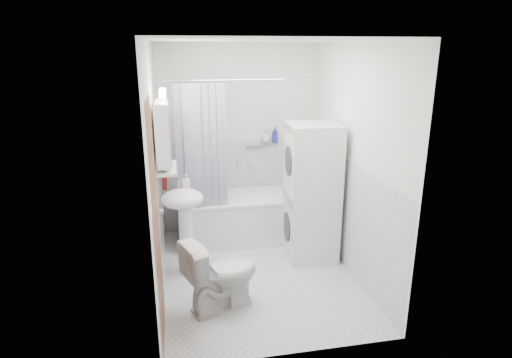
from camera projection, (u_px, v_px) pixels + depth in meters
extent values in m
plane|color=silver|center=(258.00, 273.00, 4.62)|extent=(2.60, 2.60, 0.00)
plane|color=white|center=(238.00, 140.00, 5.49)|extent=(2.00, 0.00, 2.00)
plane|color=white|center=(293.00, 213.00, 3.05)|extent=(2.00, 0.00, 2.00)
plane|color=white|center=(155.00, 172.00, 4.09)|extent=(0.00, 2.60, 2.60)
plane|color=white|center=(352.00, 161.00, 4.45)|extent=(0.00, 2.60, 2.60)
plane|color=white|center=(258.00, 40.00, 3.92)|extent=(2.60, 2.60, 0.00)
plane|color=white|center=(239.00, 185.00, 5.65)|extent=(1.98, 0.00, 1.98)
plane|color=white|center=(161.00, 229.00, 4.26)|extent=(0.00, 2.58, 2.58)
plane|color=white|center=(347.00, 215.00, 4.62)|extent=(0.00, 2.58, 2.58)
plane|color=brown|center=(156.00, 227.00, 3.32)|extent=(0.00, 2.00, 2.00)
cylinder|color=silver|center=(161.00, 211.00, 3.64)|extent=(0.04, 0.04, 0.04)
cube|color=white|center=(240.00, 218.00, 5.39)|extent=(1.49, 0.69, 0.55)
cube|color=white|center=(239.00, 197.00, 5.31)|extent=(1.51, 0.71, 0.03)
cube|color=silver|center=(239.00, 206.00, 5.34)|extent=(1.31, 0.51, 0.20)
cylinder|color=silver|center=(250.00, 163.00, 5.56)|extent=(0.04, 0.12, 0.04)
cylinder|color=silver|center=(242.00, 80.00, 4.61)|extent=(1.69, 0.02, 0.02)
cube|color=#151A4A|center=(181.00, 151.00, 4.70)|extent=(0.10, 0.02, 1.45)
cube|color=#151A4A|center=(189.00, 150.00, 4.72)|extent=(0.10, 0.02, 1.45)
cube|color=#151A4A|center=(197.00, 150.00, 4.74)|extent=(0.10, 0.02, 1.45)
cube|color=#151A4A|center=(205.00, 150.00, 4.75)|extent=(0.10, 0.02, 1.45)
cube|color=#151A4A|center=(213.00, 149.00, 4.77)|extent=(0.10, 0.02, 1.45)
cube|color=#151A4A|center=(221.00, 149.00, 4.78)|extent=(0.10, 0.02, 1.45)
ellipsoid|color=white|center=(182.00, 199.00, 4.38)|extent=(0.44, 0.37, 0.20)
cylinder|color=white|center=(186.00, 241.00, 4.52)|extent=(0.14, 0.14, 0.75)
cylinder|color=silver|center=(179.00, 184.00, 4.48)|extent=(0.03, 0.03, 0.14)
cylinder|color=silver|center=(179.00, 179.00, 4.42)|extent=(0.02, 0.10, 0.02)
cube|color=white|center=(163.00, 133.00, 4.09)|extent=(0.12, 0.50, 0.60)
cube|color=white|center=(170.00, 133.00, 4.11)|extent=(0.01, 0.47, 0.57)
cube|color=#FFEABF|center=(162.00, 93.00, 3.99)|extent=(0.06, 0.45, 0.06)
cube|color=silver|center=(167.00, 168.00, 4.20)|extent=(0.18, 0.54, 0.02)
cube|color=silver|center=(254.00, 144.00, 5.48)|extent=(0.22, 0.06, 0.02)
cube|color=#56171D|center=(163.00, 148.00, 4.78)|extent=(0.05, 0.38, 0.89)
cube|color=#56171D|center=(163.00, 111.00, 4.67)|extent=(0.03, 0.33, 0.08)
cylinder|color=silver|center=(159.00, 107.00, 4.65)|extent=(0.02, 0.04, 0.02)
cube|color=white|center=(310.00, 224.00, 4.92)|extent=(0.58, 0.58, 0.78)
cylinder|color=#2D2D33|center=(287.00, 227.00, 4.87)|extent=(0.04, 0.33, 0.33)
cube|color=gray|center=(288.00, 198.00, 4.76)|extent=(0.04, 0.49, 0.08)
cube|color=white|center=(313.00, 159.00, 4.69)|extent=(0.58, 0.58, 0.78)
cylinder|color=#2D2D33|center=(289.00, 161.00, 4.64)|extent=(0.04, 0.33, 0.33)
cube|color=gray|center=(289.00, 129.00, 4.54)|extent=(0.04, 0.49, 0.08)
imported|color=white|center=(221.00, 274.00, 3.92)|extent=(0.79, 0.61, 0.69)
imported|color=gray|center=(186.00, 187.00, 4.45)|extent=(0.08, 0.17, 0.08)
imported|color=gray|center=(167.00, 167.00, 4.04)|extent=(0.07, 0.18, 0.07)
imported|color=gray|center=(167.00, 159.00, 4.29)|extent=(0.10, 0.09, 0.10)
imported|color=gray|center=(266.00, 138.00, 5.49)|extent=(0.13, 0.17, 0.13)
imported|color=navy|center=(275.00, 140.00, 5.52)|extent=(0.08, 0.21, 0.08)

